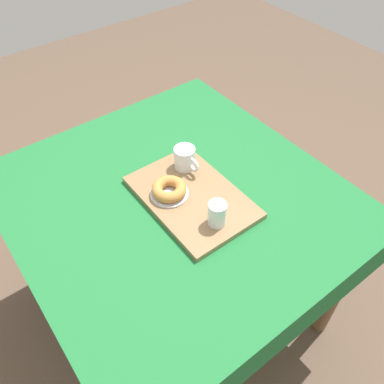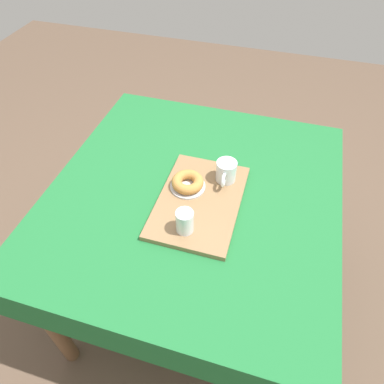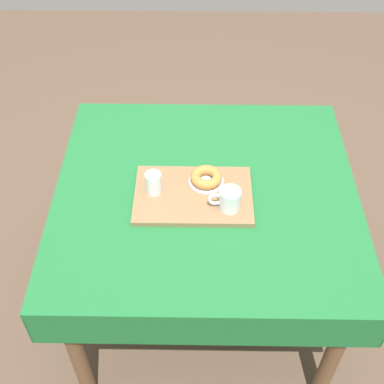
# 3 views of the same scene
# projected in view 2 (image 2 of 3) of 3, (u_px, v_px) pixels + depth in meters

# --- Properties ---
(ground_plane) EXTENTS (6.00, 6.00, 0.00)m
(ground_plane) POSITION_uv_depth(u_px,v_px,m) (193.00, 290.00, 1.90)
(ground_plane) COLOR brown
(dining_table) EXTENTS (1.15, 1.09, 0.77)m
(dining_table) POSITION_uv_depth(u_px,v_px,m) (193.00, 209.00, 1.41)
(dining_table) COLOR #1E6B33
(dining_table) RESTS_ON ground
(serving_tray) EXTENTS (0.44, 0.29, 0.02)m
(serving_tray) POSITION_uv_depth(u_px,v_px,m) (199.00, 201.00, 1.29)
(serving_tray) COLOR olive
(serving_tray) RESTS_ON dining_table
(tea_mug_left) EXTENTS (0.12, 0.08, 0.08)m
(tea_mug_left) POSITION_uv_depth(u_px,v_px,m) (226.00, 172.00, 1.33)
(tea_mug_left) COLOR white
(tea_mug_left) RESTS_ON serving_tray
(water_glass_near) EXTENTS (0.06, 0.06, 0.09)m
(water_glass_near) POSITION_uv_depth(u_px,v_px,m) (185.00, 222.00, 1.16)
(water_glass_near) COLOR white
(water_glass_near) RESTS_ON serving_tray
(donut_plate_left) EXTENTS (0.13, 0.13, 0.01)m
(donut_plate_left) POSITION_uv_depth(u_px,v_px,m) (188.00, 186.00, 1.33)
(donut_plate_left) COLOR silver
(donut_plate_left) RESTS_ON serving_tray
(sugar_donut_left) EXTENTS (0.12, 0.12, 0.04)m
(sugar_donut_left) POSITION_uv_depth(u_px,v_px,m) (188.00, 182.00, 1.31)
(sugar_donut_left) COLOR #BC7F3D
(sugar_donut_left) RESTS_ON donut_plate_left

